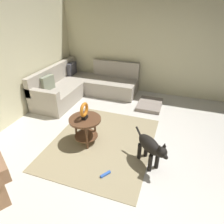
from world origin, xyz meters
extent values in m
cube|color=silver|center=(0.00, 0.00, -0.05)|extent=(6.00, 6.00, 0.10)
cube|color=beige|center=(2.94, 0.00, 1.35)|extent=(0.12, 6.00, 2.70)
cube|color=tan|center=(0.15, 0.70, 0.01)|extent=(2.30, 1.90, 0.01)
cube|color=#B2A899|center=(1.73, 2.41, 0.21)|extent=(2.20, 0.85, 0.42)
cube|color=#B2A899|center=(1.73, 2.76, 0.65)|extent=(2.20, 0.14, 0.46)
cube|color=#B2A899|center=(2.41, 1.28, 0.21)|extent=(0.85, 1.40, 0.42)
cube|color=#B2A899|center=(2.76, 1.28, 0.65)|extent=(0.14, 1.40, 0.46)
cube|color=#B2A899|center=(0.71, 2.41, 0.53)|extent=(0.16, 0.85, 0.22)
cube|color=#4C4C56|center=(2.48, 2.61, 0.59)|extent=(0.38, 0.14, 0.38)
cube|color=gray|center=(1.23, 2.61, 0.59)|extent=(0.39, 0.18, 0.38)
cube|color=#936B4C|center=(-1.32, 1.60, 0.51)|extent=(0.41, 0.56, 0.22)
cylinder|color=brown|center=(0.07, 1.00, 0.52)|extent=(0.60, 0.60, 0.04)
cylinder|color=brown|center=(0.07, 1.00, 0.15)|extent=(0.45, 0.45, 0.02)
cylinder|color=brown|center=(0.07, 1.22, 0.25)|extent=(0.04, 0.04, 0.50)
cylinder|color=brown|center=(-0.12, 0.89, 0.25)|extent=(0.04, 0.04, 0.50)
cylinder|color=brown|center=(0.26, 0.89, 0.25)|extent=(0.04, 0.04, 0.50)
cube|color=black|center=(0.07, 1.00, 0.57)|extent=(0.12, 0.08, 0.05)
torus|color=orange|center=(0.07, 1.00, 0.73)|extent=(0.28, 0.06, 0.28)
cube|color=gray|center=(1.98, 0.08, 0.04)|extent=(0.80, 0.60, 0.09)
cylinder|color=black|center=(-0.17, -0.40, 0.16)|extent=(0.07, 0.07, 0.32)
cylinder|color=black|center=(-0.27, -0.30, 0.16)|extent=(0.07, 0.07, 0.32)
cylinder|color=black|center=(0.05, -0.18, 0.16)|extent=(0.07, 0.07, 0.32)
cylinder|color=black|center=(-0.05, -0.08, 0.16)|extent=(0.07, 0.07, 0.32)
ellipsoid|color=black|center=(-0.11, -0.24, 0.40)|extent=(0.52, 0.53, 0.24)
sphere|color=black|center=(-0.32, -0.46, 0.48)|extent=(0.17, 0.17, 0.17)
ellipsoid|color=black|center=(-0.37, -0.51, 0.46)|extent=(0.13, 0.13, 0.07)
cone|color=black|center=(-0.28, -0.48, 0.59)|extent=(0.06, 0.06, 0.07)
cone|color=black|center=(-0.35, -0.42, 0.59)|extent=(0.06, 0.06, 0.07)
cylinder|color=black|center=(0.11, -0.02, 0.44)|extent=(0.17, 0.17, 0.16)
cylinder|color=blue|center=(-0.61, 0.34, 0.03)|extent=(0.18, 0.14, 0.05)
camera|label=1|loc=(-2.70, -0.50, 2.47)|focal=31.74mm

